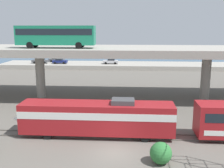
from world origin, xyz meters
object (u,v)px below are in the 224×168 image
(parked_car_2, at_px, (57,59))
(parked_car_3, at_px, (111,61))
(train_locomotive, at_px, (89,116))
(parked_car_0, at_px, (60,61))
(transit_bus_on_overpass, at_px, (56,35))
(parked_car_1, at_px, (40,61))

(parked_car_2, bearing_deg, parked_car_3, -11.45)
(train_locomotive, bearing_deg, parked_car_0, -71.92)
(transit_bus_on_overpass, xyz_separation_m, parked_car_3, (5.87, 36.30, -8.53))
(transit_bus_on_overpass, bearing_deg, parked_car_3, -99.18)
(train_locomotive, height_order, parked_car_2, train_locomotive)
(transit_bus_on_overpass, bearing_deg, parked_car_0, -75.85)
(train_locomotive, bearing_deg, transit_bus_on_overpass, -62.43)
(parked_car_1, height_order, parked_car_3, same)
(parked_car_2, bearing_deg, train_locomotive, -71.18)
(train_locomotive, bearing_deg, parked_car_1, -66.06)
(transit_bus_on_overpass, height_order, parked_car_3, transit_bus_on_overpass)
(train_locomotive, xyz_separation_m, parked_car_0, (-16.08, 49.25, -0.19))
(parked_car_1, distance_m, parked_car_2, 5.26)
(parked_car_2, distance_m, parked_car_3, 17.30)
(train_locomotive, xyz_separation_m, parked_car_1, (-22.12, 49.82, -0.19))
(parked_car_0, distance_m, parked_car_3, 14.88)
(parked_car_0, xyz_separation_m, parked_car_1, (-6.05, 0.57, 0.00))
(parked_car_0, height_order, parked_car_1, same)
(parked_car_2, height_order, parked_car_3, same)
(parked_car_0, bearing_deg, transit_bus_on_overpass, -75.85)
(train_locomotive, height_order, transit_bus_on_overpass, transit_bus_on_overpass)
(parked_car_3, bearing_deg, parked_car_1, 0.08)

